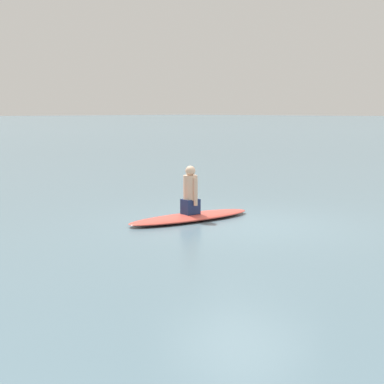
{
  "coord_description": "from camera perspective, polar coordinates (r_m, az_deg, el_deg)",
  "views": [
    {
      "loc": [
        -8.78,
        -7.26,
        2.12
      ],
      "look_at": [
        -0.61,
        0.66,
        0.61
      ],
      "focal_mm": 57.71,
      "sensor_mm": 36.0,
      "label": 1
    }
  ],
  "objects": [
    {
      "name": "surfboard",
      "position": [
        11.97,
        -0.15,
        -2.32
      ],
      "size": [
        2.87,
        1.15,
        0.12
      ],
      "primitive_type": "ellipsoid",
      "rotation": [
        0.0,
        0.0,
        3.0
      ],
      "color": "#D84C3F",
      "rests_on": "ground"
    },
    {
      "name": "ground_plane",
      "position": [
        11.59,
        4.45,
        -2.99
      ],
      "size": [
        400.0,
        400.0,
        0.0
      ],
      "primitive_type": "plane",
      "color": "slate"
    },
    {
      "name": "person_paddler",
      "position": [
        11.9,
        -0.15,
        -0.02
      ],
      "size": [
        0.34,
        0.41,
        0.94
      ],
      "rotation": [
        0.0,
        0.0,
        3.0
      ],
      "color": "navy",
      "rests_on": "surfboard"
    }
  ]
}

